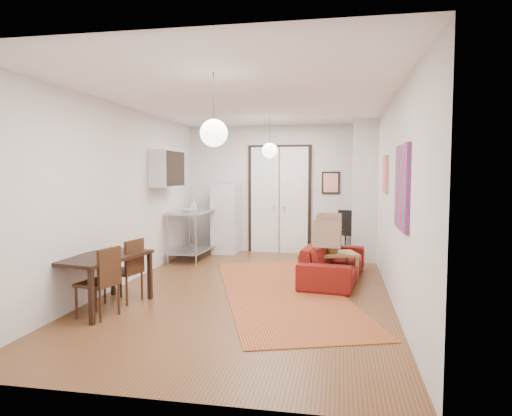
% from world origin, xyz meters
% --- Properties ---
extents(floor, '(7.00, 7.00, 0.00)m').
position_xyz_m(floor, '(0.00, 0.00, 0.00)').
color(floor, brown).
rests_on(floor, ground).
extents(ceiling, '(4.20, 7.00, 0.02)m').
position_xyz_m(ceiling, '(0.00, 0.00, 2.90)').
color(ceiling, white).
rests_on(ceiling, wall_back).
extents(wall_back, '(4.20, 0.02, 2.90)m').
position_xyz_m(wall_back, '(0.00, 3.50, 1.45)').
color(wall_back, silver).
rests_on(wall_back, floor).
extents(wall_front, '(4.20, 0.02, 2.90)m').
position_xyz_m(wall_front, '(0.00, -3.50, 1.45)').
color(wall_front, silver).
rests_on(wall_front, floor).
extents(wall_left, '(0.02, 7.00, 2.90)m').
position_xyz_m(wall_left, '(-2.10, 0.00, 1.45)').
color(wall_left, silver).
rests_on(wall_left, floor).
extents(wall_right, '(0.02, 7.00, 2.90)m').
position_xyz_m(wall_right, '(2.10, 0.00, 1.45)').
color(wall_right, silver).
rests_on(wall_right, floor).
extents(double_doors, '(1.44, 0.06, 2.50)m').
position_xyz_m(double_doors, '(0.00, 3.46, 1.20)').
color(double_doors, white).
rests_on(double_doors, wall_back).
extents(stub_partition, '(0.50, 0.10, 2.90)m').
position_xyz_m(stub_partition, '(1.85, 2.55, 1.45)').
color(stub_partition, silver).
rests_on(stub_partition, floor).
extents(wall_cabinet, '(0.35, 1.00, 0.70)m').
position_xyz_m(wall_cabinet, '(-1.92, 1.50, 1.90)').
color(wall_cabinet, silver).
rests_on(wall_cabinet, wall_left).
extents(painting_popart, '(0.05, 1.00, 1.00)m').
position_xyz_m(painting_popart, '(2.08, -1.25, 1.65)').
color(painting_popart, red).
rests_on(painting_popart, wall_right).
extents(painting_abstract, '(0.05, 0.50, 0.60)m').
position_xyz_m(painting_abstract, '(2.08, 0.80, 1.80)').
color(painting_abstract, beige).
rests_on(painting_abstract, wall_right).
extents(poster_back, '(0.40, 0.03, 0.50)m').
position_xyz_m(poster_back, '(1.15, 3.47, 1.60)').
color(poster_back, red).
rests_on(poster_back, wall_back).
extents(print_left, '(0.03, 0.44, 0.54)m').
position_xyz_m(print_left, '(-2.07, 2.00, 1.95)').
color(print_left, brown).
rests_on(print_left, wall_left).
extents(pendant_back, '(0.30, 0.30, 0.80)m').
position_xyz_m(pendant_back, '(0.00, 2.00, 2.25)').
color(pendant_back, white).
rests_on(pendant_back, ceiling).
extents(pendant_front, '(0.30, 0.30, 0.80)m').
position_xyz_m(pendant_front, '(0.00, -2.00, 2.25)').
color(pendant_front, white).
rests_on(pendant_front, ceiling).
extents(kilim_rug, '(3.04, 4.83, 0.01)m').
position_xyz_m(kilim_rug, '(0.50, -0.00, 0.01)').
color(kilim_rug, '#AB542A').
rests_on(kilim_rug, floor).
extents(sofa, '(2.23, 1.12, 0.62)m').
position_xyz_m(sofa, '(1.27, 0.95, 0.31)').
color(sofa, maroon).
rests_on(sofa, floor).
extents(coffee_table, '(1.13, 0.83, 0.45)m').
position_xyz_m(coffee_table, '(1.15, 1.02, 0.39)').
color(coffee_table, '#AC8351').
rests_on(coffee_table, floor).
extents(potted_plant, '(0.44, 0.48, 0.44)m').
position_xyz_m(potted_plant, '(1.25, 1.02, 0.67)').
color(potted_plant, '#2F622C').
rests_on(potted_plant, coffee_table).
extents(kitchen_counter, '(0.70, 1.36, 1.03)m').
position_xyz_m(kitchen_counter, '(-1.69, 2.30, 0.69)').
color(kitchen_counter, '#B0B3B5').
rests_on(kitchen_counter, floor).
extents(bowl, '(0.25, 0.25, 0.06)m').
position_xyz_m(bowl, '(-1.69, 2.00, 1.06)').
color(bowl, silver).
rests_on(bowl, kitchen_counter).
extents(soap_bottle, '(0.10, 0.10, 0.21)m').
position_xyz_m(soap_bottle, '(-1.74, 2.55, 1.14)').
color(soap_bottle, teal).
rests_on(soap_bottle, kitchen_counter).
extents(fridge, '(0.57, 0.57, 1.57)m').
position_xyz_m(fridge, '(-1.18, 3.15, 0.78)').
color(fridge, silver).
rests_on(fridge, floor).
extents(dining_table, '(0.97, 1.41, 0.72)m').
position_xyz_m(dining_table, '(-1.75, -1.28, 0.64)').
color(dining_table, black).
rests_on(dining_table, floor).
extents(dining_chair_near, '(0.50, 0.64, 0.89)m').
position_xyz_m(dining_chair_near, '(-1.64, -0.85, 0.51)').
color(dining_chair_near, '#341D10').
rests_on(dining_chair_near, floor).
extents(dining_chair_far, '(0.50, 0.64, 0.89)m').
position_xyz_m(dining_chair_far, '(-1.64, -1.55, 0.51)').
color(dining_chair_far, '#341D10').
rests_on(dining_chair_far, floor).
extents(black_side_chair, '(0.60, 0.61, 1.03)m').
position_xyz_m(black_side_chair, '(1.62, 3.25, 0.61)').
color(black_side_chair, black).
rests_on(black_side_chair, floor).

